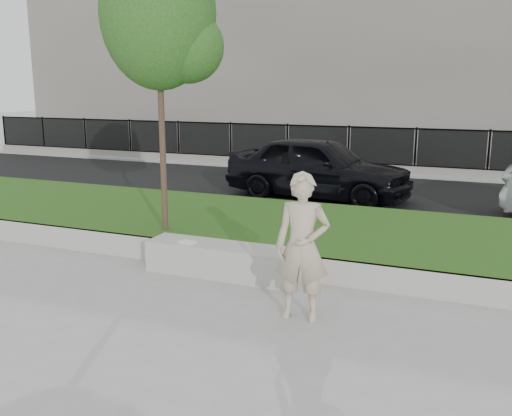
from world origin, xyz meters
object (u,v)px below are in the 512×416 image
at_px(young_tree, 163,19).
at_px(man, 302,247).
at_px(stone_bench, 222,260).
at_px(book, 187,242).
at_px(car_dark, 318,168).

bearing_deg(young_tree, man, -31.98).
bearing_deg(stone_bench, man, -33.68).
bearing_deg(man, young_tree, 140.15).
xyz_separation_m(book, car_dark, (0.21, 6.48, 0.34)).
relative_size(stone_bench, young_tree, 0.49).
distance_m(man, car_dark, 7.76).
height_order(man, car_dark, man).
relative_size(man, car_dark, 0.40).
distance_m(young_tree, car_dark, 6.47).
height_order(stone_bench, man, man).
distance_m(book, young_tree, 3.75).
bearing_deg(book, young_tree, 145.17).
bearing_deg(car_dark, man, -158.11).
bearing_deg(stone_bench, book, -166.94).
bearing_deg(young_tree, stone_bench, -29.90).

